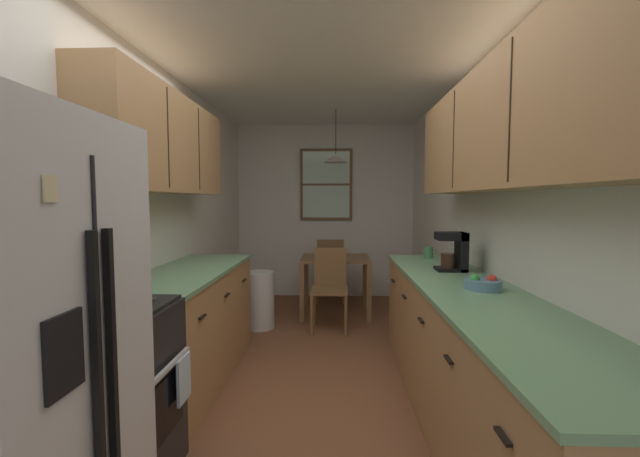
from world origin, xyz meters
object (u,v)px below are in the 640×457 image
(dining_chair_near, at_px, (330,284))
(mug_by_coffeemaker, at_px, (428,252))
(stove_range, at_px, (102,397))
(fruit_bowl, at_px, (483,283))
(storage_canister, at_px, (138,276))
(dining_chair_far, at_px, (330,267))
(coffee_maker, at_px, (455,251))
(dining_table, at_px, (335,267))
(trash_bin, at_px, (259,300))
(microwave_over_range, at_px, (69,160))
(table_serving_bowl, at_px, (336,254))

(dining_chair_near, xyz_separation_m, mug_by_coffeemaker, (0.94, -0.66, 0.45))
(stove_range, distance_m, fruit_bowl, 2.18)
(storage_canister, relative_size, fruit_bowl, 0.90)
(dining_chair_far, bearing_deg, coffee_maker, -68.31)
(dining_chair_far, bearing_deg, stove_range, -106.13)
(dining_chair_near, bearing_deg, coffee_maker, -54.02)
(dining_table, relative_size, trash_bin, 1.33)
(microwave_over_range, distance_m, dining_chair_near, 3.05)
(stove_range, bearing_deg, trash_bin, 83.44)
(dining_table, relative_size, table_serving_bowl, 4.06)
(dining_chair_far, xyz_separation_m, storage_canister, (-1.08, -3.30, 0.50))
(stove_range, xyz_separation_m, table_serving_bowl, (1.16, 3.24, 0.29))
(dining_table, height_order, table_serving_bowl, table_serving_bowl)
(dining_table, relative_size, dining_chair_far, 0.94)
(dining_table, distance_m, trash_bin, 1.07)
(stove_range, height_order, trash_bin, stove_range)
(dining_table, distance_m, table_serving_bowl, 0.18)
(dining_chair_far, relative_size, mug_by_coffeemaker, 7.58)
(dining_chair_near, xyz_separation_m, trash_bin, (-0.79, -0.01, -0.18))
(coffee_maker, bearing_deg, fruit_bowl, -91.43)
(fruit_bowl, bearing_deg, microwave_over_range, -165.15)
(trash_bin, bearing_deg, storage_canister, -97.96)
(dining_chair_near, bearing_deg, table_serving_bowl, 84.09)
(stove_range, relative_size, trash_bin, 1.73)
(coffee_maker, bearing_deg, table_serving_bowl, 114.25)
(dining_chair_near, xyz_separation_m, table_serving_bowl, (0.07, 0.67, 0.26))
(microwave_over_range, relative_size, storage_canister, 3.07)
(coffee_maker, height_order, fruit_bowl, coffee_maker)
(stove_range, height_order, storage_canister, stove_range)
(dining_chair_far, distance_m, fruit_bowl, 3.32)
(microwave_over_range, height_order, dining_chair_far, microwave_over_range)
(mug_by_coffeemaker, bearing_deg, fruit_bowl, -88.88)
(stove_range, xyz_separation_m, microwave_over_range, (-0.11, 0.00, 1.16))
(stove_range, height_order, dining_table, stove_range)
(mug_by_coffeemaker, distance_m, fruit_bowl, 1.33)
(storage_canister, bearing_deg, fruit_bowl, 4.47)
(microwave_over_range, xyz_separation_m, coffee_maker, (2.18, 1.22, -0.58))
(stove_range, relative_size, storage_canister, 5.56)
(trash_bin, height_order, storage_canister, storage_canister)
(dining_chair_far, bearing_deg, storage_canister, -108.11)
(dining_chair_far, bearing_deg, microwave_over_range, -107.73)
(stove_range, bearing_deg, table_serving_bowl, 70.31)
(mug_by_coffeemaker, bearing_deg, trash_bin, 159.27)
(dining_chair_near, relative_size, dining_chair_far, 1.00)
(trash_bin, relative_size, fruit_bowl, 2.89)
(microwave_over_range, xyz_separation_m, trash_bin, (0.41, 2.56, -1.31))
(dining_table, height_order, storage_canister, storage_canister)
(microwave_over_range, height_order, coffee_maker, microwave_over_range)
(dining_chair_far, distance_m, mug_by_coffeemaker, 2.10)
(storage_canister, bearing_deg, coffee_maker, 21.30)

